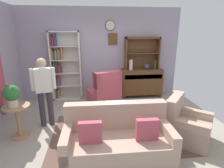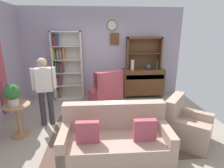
{
  "view_description": "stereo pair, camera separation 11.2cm",
  "coord_description": "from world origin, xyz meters",
  "views": [
    {
      "loc": [
        -0.37,
        -3.71,
        2.12
      ],
      "look_at": [
        0.1,
        0.2,
        0.95
      ],
      "focal_mm": 29.16,
      "sensor_mm": 36.0,
      "label": 1
    },
    {
      "loc": [
        -0.26,
        -3.72,
        2.12
      ],
      "look_at": [
        0.1,
        0.2,
        0.95
      ],
      "focal_mm": 29.16,
      "sensor_mm": 36.0,
      "label": 2
    }
  ],
  "objects": [
    {
      "name": "sideboard_hutch",
      "position": [
        1.27,
        1.97,
        1.56
      ],
      "size": [
        1.1,
        0.26,
        1.0
      ],
      "color": "brown",
      "rests_on": "sideboard"
    },
    {
      "name": "potted_plant_large",
      "position": [
        -1.89,
        -0.22,
        0.94
      ],
      "size": [
        0.31,
        0.31,
        0.43
      ],
      "color": "beige",
      "rests_on": "plant_stand"
    },
    {
      "name": "wingback_chair",
      "position": [
        0.02,
        1.24,
        0.38
      ],
      "size": [
        1.02,
        1.03,
        1.05
      ],
      "color": "#B74C5B",
      "rests_on": "ground_plane"
    },
    {
      "name": "bookshelf",
      "position": [
        -1.2,
        1.94,
        1.07
      ],
      "size": [
        0.9,
        0.3,
        2.1
      ],
      "color": "silver",
      "rests_on": "ground_plane"
    },
    {
      "name": "couch_floral",
      "position": [
        0.05,
        -1.04,
        0.31
      ],
      "size": [
        1.82,
        0.89,
        0.9
      ],
      "color": "tan",
      "rests_on": "ground_plane"
    },
    {
      "name": "armchair_floral",
      "position": [
        1.47,
        -0.7,
        0.29
      ],
      "size": [
        1.08,
        1.07,
        0.88
      ],
      "color": "tan",
      "rests_on": "ground_plane"
    },
    {
      "name": "book_stack",
      "position": [
        0.17,
        -0.21,
        0.47
      ],
      "size": [
        0.2,
        0.16,
        0.1
      ],
      "color": "#723F7F",
      "rests_on": "coffee_table"
    },
    {
      "name": "bottle_wine",
      "position": [
        1.66,
        1.77,
        1.06
      ],
      "size": [
        0.07,
        0.07,
        0.28
      ],
      "primitive_type": "cylinder",
      "color": "#194223",
      "rests_on": "sideboard"
    },
    {
      "name": "wall_back",
      "position": [
        0.0,
        2.13,
        1.41
      ],
      "size": [
        5.0,
        0.09,
        2.8
      ],
      "color": "#A399AD",
      "rests_on": "ground_plane"
    },
    {
      "name": "area_rug",
      "position": [
        0.2,
        -0.3,
        0.0
      ],
      "size": [
        2.83,
        1.89,
        0.01
      ],
      "primitive_type": "cube",
      "color": "brown",
      "rests_on": "ground_plane"
    },
    {
      "name": "person_reading",
      "position": [
        -1.4,
        0.23,
        0.91
      ],
      "size": [
        0.53,
        0.26,
        1.56
      ],
      "color": "#38333D",
      "rests_on": "ground_plane"
    },
    {
      "name": "vase_tall",
      "position": [
        0.88,
        1.78,
        1.08
      ],
      "size": [
        0.11,
        0.11,
        0.32
      ],
      "primitive_type": "cylinder",
      "color": "beige",
      "rests_on": "sideboard"
    },
    {
      "name": "sideboard",
      "position": [
        1.27,
        1.86,
        0.51
      ],
      "size": [
        1.3,
        0.45,
        0.92
      ],
      "color": "brown",
      "rests_on": "ground_plane"
    },
    {
      "name": "ground_plane",
      "position": [
        0.0,
        0.0,
        -0.01
      ],
      "size": [
        5.4,
        4.6,
        0.02
      ],
      "primitive_type": "cube",
      "color": "#9E9384"
    },
    {
      "name": "coffee_table",
      "position": [
        0.27,
        -0.26,
        0.35
      ],
      "size": [
        0.8,
        0.5,
        0.42
      ],
      "color": "brown",
      "rests_on": "ground_plane"
    },
    {
      "name": "vase_round",
      "position": [
        1.4,
        1.79,
        1.01
      ],
      "size": [
        0.15,
        0.15,
        0.17
      ],
      "primitive_type": "ellipsoid",
      "color": "#33476B",
      "rests_on": "sideboard"
    },
    {
      "name": "plant_stand",
      "position": [
        -1.86,
        -0.19,
        0.42
      ],
      "size": [
        0.52,
        0.52,
        0.69
      ],
      "color": "#A87F56",
      "rests_on": "ground_plane"
    }
  ]
}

